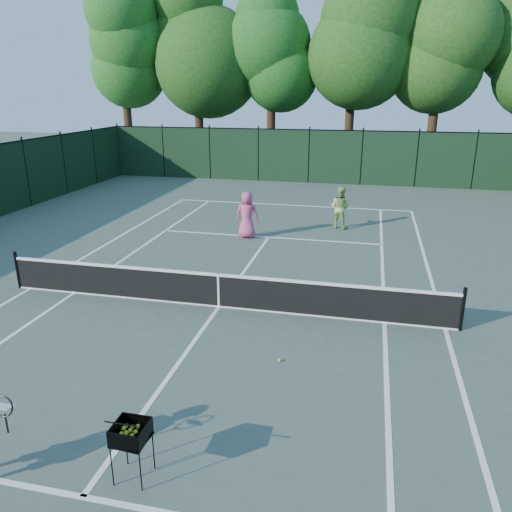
% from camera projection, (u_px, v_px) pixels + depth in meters
% --- Properties ---
extents(ground, '(90.00, 90.00, 0.00)m').
position_uv_depth(ground, '(219.00, 307.00, 12.73)').
color(ground, '#435148').
rests_on(ground, ground).
extents(sideline_doubles_left, '(0.10, 23.77, 0.01)m').
position_uv_depth(sideline_doubles_left, '(30.00, 288.00, 13.89)').
color(sideline_doubles_left, white).
rests_on(sideline_doubles_left, ground).
extents(sideline_doubles_right, '(0.10, 23.77, 0.01)m').
position_uv_depth(sideline_doubles_right, '(445.00, 329.00, 11.57)').
color(sideline_doubles_right, white).
rests_on(sideline_doubles_right, ground).
extents(sideline_singles_left, '(0.10, 23.77, 0.01)m').
position_uv_depth(sideline_singles_left, '(74.00, 293.00, 13.60)').
color(sideline_singles_left, white).
rests_on(sideline_singles_left, ground).
extents(sideline_singles_right, '(0.10, 23.77, 0.01)m').
position_uv_depth(sideline_singles_right, '(385.00, 323.00, 11.86)').
color(sideline_singles_right, white).
rests_on(sideline_singles_right, ground).
extents(baseline_far, '(10.97, 0.10, 0.01)m').
position_uv_depth(baseline_far, '(292.00, 205.00, 23.70)').
color(baseline_far, white).
rests_on(baseline_far, ground).
extents(service_line_near, '(8.23, 0.10, 0.01)m').
position_uv_depth(service_line_near, '(83.00, 497.00, 6.82)').
color(service_line_near, white).
rests_on(service_line_near, ground).
extents(service_line_far, '(8.23, 0.10, 0.01)m').
position_uv_depth(service_line_far, '(269.00, 237.00, 18.64)').
color(service_line_far, white).
rests_on(service_line_far, ground).
extents(center_service_line, '(0.10, 12.80, 0.01)m').
position_uv_depth(center_service_line, '(219.00, 307.00, 12.73)').
color(center_service_line, white).
rests_on(center_service_line, ground).
extents(tennis_net, '(11.69, 0.09, 1.06)m').
position_uv_depth(tennis_net, '(218.00, 290.00, 12.58)').
color(tennis_net, black).
rests_on(tennis_net, ground).
extents(fence_far, '(24.00, 0.05, 3.00)m').
position_uv_depth(fence_far, '(309.00, 157.00, 28.87)').
color(fence_far, black).
rests_on(fence_far, ground).
extents(tree_0, '(6.40, 6.40, 13.14)m').
position_uv_depth(tree_0, '(122.00, 42.00, 32.71)').
color(tree_0, black).
rests_on(tree_0, ground).
extents(tree_1, '(6.80, 6.80, 13.98)m').
position_uv_depth(tree_1, '(196.00, 32.00, 31.94)').
color(tree_1, black).
rests_on(tree_1, ground).
extents(tree_2, '(6.00, 6.00, 12.40)m').
position_uv_depth(tree_2, '(272.00, 47.00, 31.01)').
color(tree_2, black).
rests_on(tree_2, ground).
extents(tree_3, '(7.00, 7.00, 14.45)m').
position_uv_depth(tree_3, '(355.00, 23.00, 30.01)').
color(tree_3, black).
rests_on(tree_3, ground).
extents(tree_4, '(6.20, 6.20, 12.97)m').
position_uv_depth(tree_4, '(442.00, 35.00, 28.59)').
color(tree_4, black).
rests_on(tree_4, ground).
extents(player_pink, '(0.86, 0.57, 1.73)m').
position_uv_depth(player_pink, '(247.00, 215.00, 18.36)').
color(player_pink, '#CE487B').
rests_on(player_pink, ground).
extents(player_green, '(0.98, 0.88, 1.66)m').
position_uv_depth(player_green, '(340.00, 207.00, 19.65)').
color(player_green, '#9BC261').
rests_on(player_green, ground).
extents(ball_hopper, '(0.51, 0.51, 0.90)m').
position_uv_depth(ball_hopper, '(131.00, 433.00, 6.94)').
color(ball_hopper, black).
rests_on(ball_hopper, ground).
extents(loose_ball_midcourt, '(0.07, 0.07, 0.07)m').
position_uv_depth(loose_ball_midcourt, '(279.00, 360.00, 10.18)').
color(loose_ball_midcourt, '#CEE92F').
rests_on(loose_ball_midcourt, ground).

